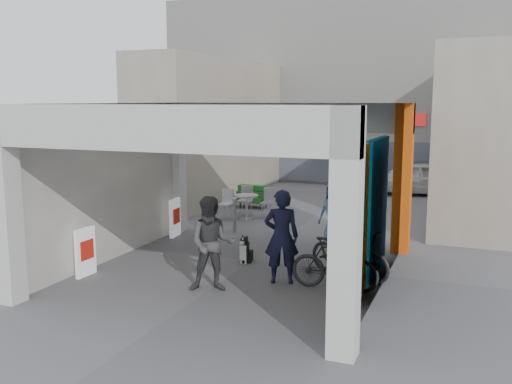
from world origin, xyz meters
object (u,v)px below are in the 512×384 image
at_px(cafe_set, 246,207).
at_px(man_with_dog, 281,237).
at_px(border_collie, 245,251).
at_px(white_van, 427,178).
at_px(man_back_turned, 212,244).
at_px(produce_stand, 251,199).
at_px(man_crates, 348,182).
at_px(bicycle_front, 350,253).
at_px(bicycle_rear, 335,264).
at_px(man_elderly, 334,213).

distance_m(cafe_set, man_with_dog, 6.42).
bearing_deg(border_collie, white_van, 64.72).
distance_m(man_back_turned, white_van, 13.30).
xyz_separation_m(produce_stand, man_with_dog, (3.56, -7.19, 0.64)).
xyz_separation_m(man_back_turned, man_crates, (0.51, 9.44, -0.06)).
bearing_deg(produce_stand, white_van, 54.18).
bearing_deg(border_collie, bicycle_front, -15.42).
height_order(man_with_dog, man_crates, man_with_dog).
bearing_deg(cafe_set, bicycle_rear, -53.82).
bearing_deg(cafe_set, man_crates, 49.46).
height_order(cafe_set, border_collie, cafe_set).
bearing_deg(man_crates, bicycle_front, 100.43).
distance_m(cafe_set, produce_stand, 1.66).
bearing_deg(produce_stand, bicycle_rear, -46.15).
bearing_deg(cafe_set, man_back_turned, -73.00).
bearing_deg(bicycle_front, man_back_turned, 150.96).
relative_size(cafe_set, man_with_dog, 0.80).
relative_size(cafe_set, man_crates, 0.89).
height_order(produce_stand, white_van, white_van).
bearing_deg(produce_stand, man_back_turned, -61.68).
bearing_deg(cafe_set, border_collie, -67.84).
height_order(cafe_set, produce_stand, cafe_set).
relative_size(bicycle_front, white_van, 0.51).
bearing_deg(man_back_turned, man_with_dog, 17.82).
bearing_deg(man_with_dog, cafe_set, -80.66).
bearing_deg(cafe_set, bicycle_front, -48.40).
bearing_deg(man_elderly, bicycle_front, -54.67).
bearing_deg(bicycle_rear, cafe_set, 36.46).
xyz_separation_m(man_with_dog, white_van, (1.70, 12.10, -0.30)).
bearing_deg(cafe_set, man_elderly, -34.48).
xyz_separation_m(man_back_turned, bicycle_front, (2.24, 1.75, -0.41)).
height_order(man_elderly, man_crates, man_crates).
height_order(man_elderly, bicycle_front, man_elderly).
xyz_separation_m(produce_stand, bicycle_rear, (4.64, -7.24, 0.21)).
xyz_separation_m(cafe_set, man_elderly, (3.28, -2.25, 0.48)).
distance_m(border_collie, man_elderly, 2.77).
distance_m(bicycle_front, bicycle_rear, 0.90).
xyz_separation_m(man_with_dog, man_back_turned, (-1.07, -0.91, -0.03)).
height_order(man_crates, bicycle_front, man_crates).
bearing_deg(bicycle_rear, produce_stand, 32.95).
relative_size(produce_stand, bicycle_front, 0.59).
distance_m(man_crates, bicycle_front, 7.89).
relative_size(man_elderly, bicycle_front, 0.84).
relative_size(border_collie, white_van, 0.17).
bearing_deg(border_collie, produce_stand, 100.44).
relative_size(border_collie, man_crates, 0.38).
distance_m(border_collie, white_van, 11.44).
bearing_deg(produce_stand, man_crates, 35.21).
distance_m(cafe_set, man_crates, 3.88).
xyz_separation_m(bicycle_front, white_van, (0.53, 11.26, 0.14)).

